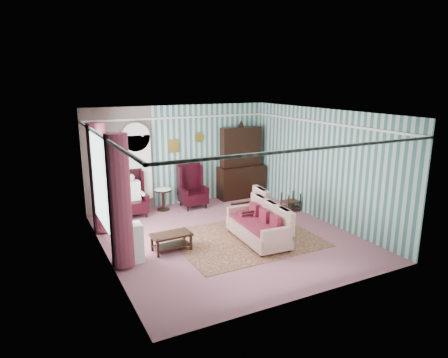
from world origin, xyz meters
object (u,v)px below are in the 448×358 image
bookcase (137,172)px  round_side_table (163,200)px  sofa (258,222)px  wingback_right (193,186)px  floral_armchair (249,211)px  wingback_left (132,194)px  dresser_hutch (241,160)px  plant_stand (128,244)px  coffee_table (171,242)px  nest_table (291,201)px  seated_woman (132,195)px

bookcase → round_side_table: (0.65, -0.24, -0.82)m
bookcase → sofa: bookcase is taller
wingback_right → bookcase: bearing=165.4°
wingback_right → sofa: (0.34, -3.01, -0.15)m
floral_armchair → round_side_table: bearing=36.9°
wingback_left → dresser_hutch: bearing=4.4°
wingback_left → wingback_right: size_ratio=1.00×
dresser_hutch → plant_stand: (-4.30, -3.02, -0.78)m
sofa → wingback_left: bearing=37.9°
coffee_table → round_side_table: bearing=74.9°
nest_table → bookcase: bearing=153.1°
bookcase → sofa: (1.84, -3.40, -0.65)m
floral_armchair → plant_stand: bearing=105.8°
seated_woman → floral_armchair: (2.30, -2.25, -0.12)m
coffee_table → wingback_left: bearing=93.4°
plant_stand → coffee_table: (0.96, 0.15, -0.21)m
wingback_left → plant_stand: size_ratio=1.56×
seated_woman → nest_table: 4.37m
plant_stand → bookcase: bearing=71.5°
nest_table → sofa: (-1.98, -1.46, 0.20)m
wingback_right → nest_table: wingback_right is taller
wingback_right → sofa: wingback_right is taller
bookcase → seated_woman: (-0.25, -0.39, -0.53)m
nest_table → coffee_table: (-3.91, -1.05, -0.08)m
wingback_left → sofa: wingback_left is taller
plant_stand → coffee_table: plant_stand is taller
seated_woman → coffee_table: seated_woman is taller
wingback_left → nest_table: wingback_left is taller
dresser_hutch → seated_woman: size_ratio=2.00×
wingback_right → seated_woman: size_ratio=1.06×
bookcase → seated_woman: size_ratio=1.90×
seated_woman → coffee_table: size_ratio=1.38×
seated_woman → coffee_table: 2.64m
wingback_left → nest_table: (4.07, -1.55, -0.35)m
bookcase → coffee_table: bookcase is taller
seated_woman → bookcase: bearing=57.3°
seated_woman → wingback_left: bearing=0.0°
plant_stand → floral_armchair: (3.10, 0.50, 0.07)m
wingback_right → seated_woman: wingback_right is taller
wingback_left → floral_armchair: 3.22m
dresser_hutch → plant_stand: dresser_hutch is taller
wingback_right → coffee_table: size_ratio=1.47×
plant_stand → sofa: bearing=-5.1°
plant_stand → floral_armchair: size_ratio=0.85×
round_side_table → sofa: bearing=-69.4°
bookcase → floral_armchair: bearing=-52.2°
sofa → floral_armchair: bearing=-12.5°
bookcase → nest_table: size_ratio=4.15×
plant_stand → round_side_table: bearing=59.6°
nest_table → sofa: bearing=-143.7°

